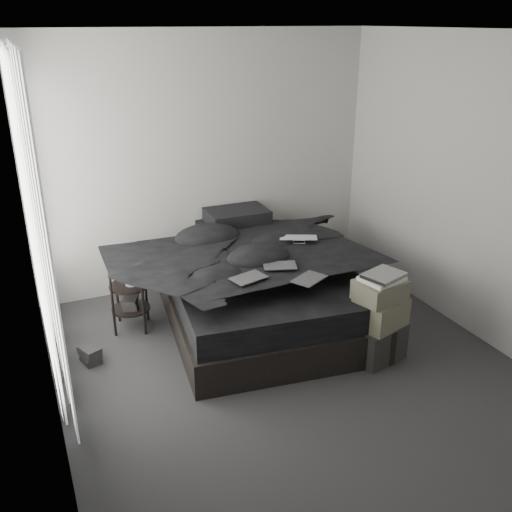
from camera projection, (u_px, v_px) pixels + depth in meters
name	position (u px, v px, depth m)	size (l,w,h in m)	color
floor	(296.00, 376.00, 4.60)	(3.60, 4.20, 0.01)	#2E2E30
ceiling	(307.00, 31.00, 3.60)	(3.60, 4.20, 0.01)	white
wall_back	(205.00, 162.00, 5.87)	(3.60, 0.01, 2.60)	beige
wall_left	(36.00, 265.00, 3.43)	(0.01, 4.20, 2.60)	beige
wall_right	(491.00, 196.00, 4.77)	(0.01, 4.20, 2.60)	beige
window_left	(29.00, 213.00, 4.18)	(0.02, 2.00, 2.30)	white
curtain_left	(37.00, 222.00, 4.22)	(0.06, 2.12, 2.48)	white
bed	(259.00, 304.00, 5.45)	(1.68, 2.22, 0.30)	black
mattress	(259.00, 278.00, 5.34)	(1.62, 2.16, 0.24)	black
duvet	(261.00, 256.00, 5.20)	(1.64, 1.90, 0.26)	black
pillow_lower	(230.00, 229.00, 6.02)	(0.67, 0.45, 0.15)	black
pillow_upper	(237.00, 216.00, 5.96)	(0.63, 0.43, 0.14)	black
laptop	(299.00, 233.00, 5.35)	(0.36, 0.23, 0.03)	silver
comic_a	(249.00, 269.00, 4.60)	(0.28, 0.18, 0.01)	black
comic_b	(280.00, 256.00, 4.83)	(0.28, 0.18, 0.01)	black
comic_c	(310.00, 268.00, 4.58)	(0.28, 0.18, 0.01)	black
side_stand	(130.00, 296.00, 5.21)	(0.35, 0.35, 0.65)	black
papers	(127.00, 263.00, 5.07)	(0.25, 0.19, 0.01)	white
floor_books	(90.00, 355.00, 4.77)	(0.13, 0.18, 0.13)	black
box_lower	(376.00, 341.00, 4.81)	(0.43, 0.33, 0.31)	black
box_mid	(380.00, 312.00, 4.70)	(0.40, 0.31, 0.24)	#5F5C4B
box_upper	(380.00, 290.00, 4.62)	(0.38, 0.31, 0.17)	#5F5C4B
art_book_white	(382.00, 279.00, 4.58)	(0.32, 0.26, 0.03)	silver
art_book_snake	(384.00, 275.00, 4.57)	(0.31, 0.25, 0.03)	silver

